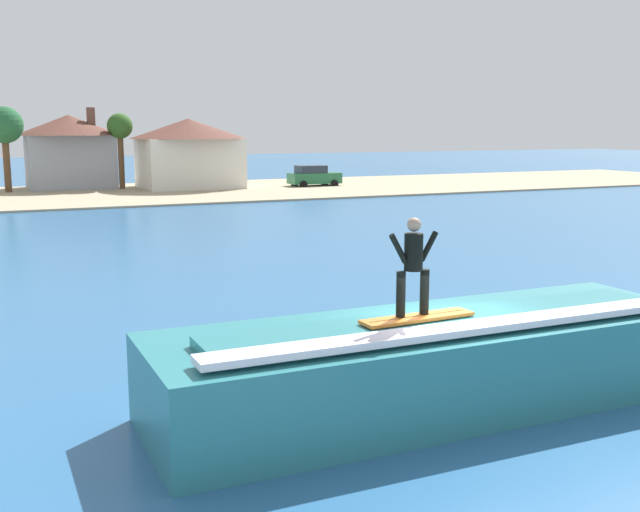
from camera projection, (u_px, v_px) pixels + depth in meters
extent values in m
plane|color=#2B5F91|center=(443.00, 404.00, 13.83)|extent=(260.00, 260.00, 0.00)
cube|color=teal|center=(434.00, 364.00, 13.65)|extent=(10.36, 3.09, 1.56)
cube|color=teal|center=(448.00, 322.00, 13.16)|extent=(8.81, 1.39, 0.17)
cube|color=white|center=(469.00, 328.00, 12.60)|extent=(9.33, 0.56, 0.12)
cube|color=orange|center=(417.00, 318.00, 12.92)|extent=(2.11, 0.55, 0.06)
cube|color=black|center=(417.00, 316.00, 12.92)|extent=(1.92, 0.13, 0.01)
cylinder|color=black|center=(401.00, 294.00, 12.80)|extent=(0.16, 0.16, 0.78)
cylinder|color=black|center=(424.00, 292.00, 13.00)|extent=(0.16, 0.16, 0.78)
cylinder|color=black|center=(414.00, 252.00, 12.78)|extent=(0.32, 0.32, 0.64)
sphere|color=tan|center=(414.00, 225.00, 12.70)|extent=(0.24, 0.24, 0.24)
cylinder|color=black|center=(398.00, 249.00, 12.65)|extent=(0.36, 0.10, 0.53)
cylinder|color=black|center=(429.00, 246.00, 12.89)|extent=(0.36, 0.10, 0.53)
cube|color=tan|center=(88.00, 195.00, 56.22)|extent=(120.00, 19.99, 0.14)
cube|color=#23663D|center=(314.00, 178.00, 64.38)|extent=(4.40, 1.83, 0.90)
cube|color=#262D38|center=(311.00, 169.00, 64.11)|extent=(2.42, 1.65, 0.64)
cylinder|color=black|center=(325.00, 182.00, 65.90)|extent=(0.64, 0.22, 0.64)
cylinder|color=black|center=(334.00, 184.00, 64.17)|extent=(0.64, 0.22, 0.64)
cylinder|color=black|center=(295.00, 183.00, 64.74)|extent=(0.64, 0.22, 0.64)
cylinder|color=black|center=(304.00, 185.00, 63.00)|extent=(0.64, 0.22, 0.64)
cube|color=silver|center=(189.00, 164.00, 62.28)|extent=(7.70, 6.83, 4.13)
cone|color=brown|center=(188.00, 129.00, 61.80)|extent=(9.55, 9.55, 1.63)
cube|color=#9EA3AD|center=(70.00, 163.00, 61.64)|extent=(6.74, 5.17, 4.41)
cone|color=brown|center=(68.00, 125.00, 61.14)|extent=(8.35, 8.35, 1.64)
cube|color=brown|center=(91.00, 119.00, 61.04)|extent=(0.60, 0.60, 1.80)
cylinder|color=brown|center=(121.00, 162.00, 60.84)|extent=(0.46, 0.46, 4.54)
sphere|color=#2E5821|center=(120.00, 126.00, 60.36)|extent=(2.02, 2.02, 2.02)
cylinder|color=brown|center=(7.00, 165.00, 57.45)|extent=(0.51, 0.51, 4.39)
sphere|color=#245C33|center=(4.00, 125.00, 56.94)|extent=(2.78, 2.78, 2.78)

